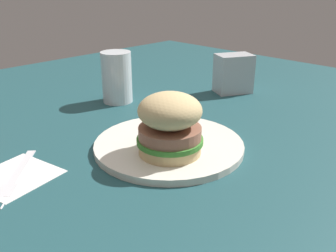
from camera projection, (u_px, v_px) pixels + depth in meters
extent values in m
plane|color=#1E474C|center=(177.00, 145.00, 0.67)|extent=(1.60, 1.60, 0.00)
cylinder|color=silver|center=(168.00, 145.00, 0.66)|extent=(0.26, 0.26, 0.01)
cylinder|color=tan|center=(170.00, 147.00, 0.61)|extent=(0.10, 0.10, 0.02)
cylinder|color=#387F2D|center=(170.00, 140.00, 0.61)|extent=(0.11, 0.11, 0.01)
cylinder|color=#8E5B47|center=(170.00, 133.00, 0.60)|extent=(0.10, 0.10, 0.02)
ellipsoid|color=tan|center=(170.00, 111.00, 0.59)|extent=(0.10, 0.10, 0.06)
cylinder|color=gold|center=(179.00, 122.00, 0.73)|extent=(0.04, 0.05, 0.01)
cylinder|color=gold|center=(178.00, 130.00, 0.69)|extent=(0.02, 0.08, 0.01)
cylinder|color=gold|center=(182.00, 126.00, 0.71)|extent=(0.07, 0.01, 0.01)
cylinder|color=#E5B251|center=(178.00, 128.00, 0.70)|extent=(0.03, 0.05, 0.01)
cylinder|color=gold|center=(188.00, 125.00, 0.72)|extent=(0.05, 0.01, 0.01)
cylinder|color=gold|center=(180.00, 127.00, 0.71)|extent=(0.07, 0.05, 0.01)
cylinder|color=gold|center=(170.00, 127.00, 0.71)|extent=(0.05, 0.03, 0.01)
cube|color=white|center=(16.00, 176.00, 0.57)|extent=(0.13, 0.13, 0.00)
cube|color=silver|center=(22.00, 165.00, 0.59)|extent=(0.09, 0.08, 0.00)
cube|color=silver|center=(6.00, 189.00, 0.53)|extent=(0.04, 0.04, 0.00)
cylinder|color=silver|center=(4.00, 201.00, 0.50)|extent=(0.02, 0.02, 0.00)
cylinder|color=silver|center=(117.00, 77.00, 0.88)|extent=(0.07, 0.07, 0.12)
cylinder|color=black|center=(117.00, 82.00, 0.88)|extent=(0.07, 0.07, 0.10)
cube|color=#B7BABF|center=(233.00, 74.00, 0.95)|extent=(0.10, 0.11, 0.10)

